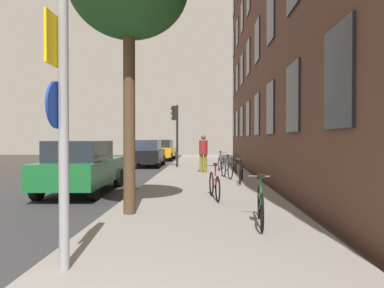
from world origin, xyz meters
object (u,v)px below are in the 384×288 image
object	(u,v)px
sign_post	(62,113)
bicycle_0	(260,204)
bicycle_2	(241,173)
car_2	(163,150)
bicycle_3	(227,169)
bicycle_4	(235,165)
car_1	(147,153)
car_0	(82,166)
traffic_light	(175,124)
pedestrian_0	(203,151)
bicycle_5	(221,162)
bicycle_1	(214,185)

from	to	relation	value
sign_post	bicycle_0	distance (m)	3.89
bicycle_2	car_2	world-z (taller)	car_2
bicycle_3	bicycle_4	distance (m)	2.46
bicycle_0	car_1	xyz separation A→B (m)	(-4.48, 14.72, 0.36)
sign_post	bicycle_3	world-z (taller)	sign_post
sign_post	bicycle_2	size ratio (longest dim) A/B	1.93
car_1	bicycle_4	bearing A→B (deg)	-43.43
bicycle_4	car_0	size ratio (longest dim) A/B	0.38
traffic_light	sign_post	bearing A→B (deg)	-90.27
bicycle_2	car_0	size ratio (longest dim) A/B	0.39
car_1	pedestrian_0	bearing A→B (deg)	-54.18
traffic_light	bicycle_5	world-z (taller)	traffic_light
bicycle_2	bicycle_5	bearing A→B (deg)	94.92
sign_post	car_2	xyz separation A→B (m)	(-1.62, 23.73, -1.15)
traffic_light	bicycle_3	bearing A→B (deg)	-65.15
bicycle_1	car_1	bearing A→B (deg)	107.29
pedestrian_0	car_2	distance (m)	11.86
bicycle_2	bicycle_4	bearing A→B (deg)	88.19
bicycle_0	bicycle_4	distance (m)	10.10
bicycle_0	bicycle_1	xyz separation A→B (m)	(-0.76, 2.77, 0.00)
bicycle_2	bicycle_5	size ratio (longest dim) A/B	1.04
bicycle_4	bicycle_5	world-z (taller)	bicycle_5
bicycle_5	car_0	xyz separation A→B (m)	(-4.64, -7.18, 0.35)
bicycle_1	car_0	bearing A→B (deg)	159.28
bicycle_3	bicycle_5	distance (m)	3.80
bicycle_2	bicycle_4	xyz separation A→B (m)	(0.13, 4.02, -0.01)
bicycle_5	car_1	xyz separation A→B (m)	(-4.29, 3.22, 0.35)
bicycle_5	car_2	bearing A→B (deg)	112.80
car_0	sign_post	bearing A→B (deg)	-72.47
bicycle_3	pedestrian_0	world-z (taller)	pedestrian_0
bicycle_1	bicycle_5	world-z (taller)	bicycle_5
sign_post	bicycle_2	xyz separation A→B (m)	(3.01, 8.40, -1.51)
bicycle_2	car_1	distance (m)	9.88
traffic_light	bicycle_1	distance (m)	10.74
bicycle_5	pedestrian_0	bearing A→B (deg)	-120.77
bicycle_2	car_0	world-z (taller)	car_0
bicycle_1	car_2	xyz separation A→B (m)	(-3.58, 18.62, 0.36)
bicycle_1	car_2	bearing A→B (deg)	100.89
bicycle_1	bicycle_0	bearing A→B (deg)	-74.59
car_0	bicycle_5	bearing A→B (deg)	57.15
bicycle_3	bicycle_5	size ratio (longest dim) A/B	0.98
bicycle_4	bicycle_2	bearing A→B (deg)	-91.81
bicycle_1	bicycle_2	bearing A→B (deg)	72.41
sign_post	pedestrian_0	distance (m)	12.47
bicycle_3	bicycle_4	bearing A→B (deg)	77.44
traffic_light	bicycle_4	xyz separation A→B (m)	(3.06, -3.06, -2.03)
traffic_light	car_2	world-z (taller)	traffic_light
traffic_light	bicycle_1	bearing A→B (deg)	-79.68
traffic_light	bicycle_3	world-z (taller)	traffic_light
bicycle_0	pedestrian_0	world-z (taller)	pedestrian_0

